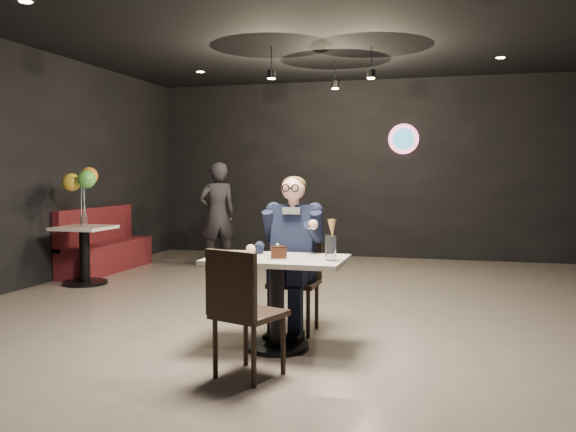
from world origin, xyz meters
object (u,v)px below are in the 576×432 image
(seated_man, at_px, (294,253))
(sundae_glass, at_px, (331,248))
(chair_far, at_px, (294,281))
(booth_bench, at_px, (107,240))
(passerby, at_px, (217,215))
(main_table, at_px, (277,303))
(chair_near, at_px, (249,312))
(balloon_vase, at_px, (84,221))
(side_table, at_px, (85,253))

(seated_man, xyz_separation_m, sundae_glass, (0.45, -0.59, 0.13))
(chair_far, relative_size, booth_bench, 0.49)
(passerby, bearing_deg, chair_far, 83.40)
(main_table, relative_size, chair_near, 1.20)
(sundae_glass, distance_m, booth_bench, 5.08)
(chair_near, bearing_deg, main_table, 109.50)
(main_table, bearing_deg, seated_man, 90.00)
(chair_far, relative_size, seated_man, 0.64)
(chair_near, distance_m, balloon_vase, 4.28)
(booth_bench, bearing_deg, main_table, -41.84)
(side_table, bearing_deg, balloon_vase, 0.00)
(chair_far, distance_m, balloon_vase, 3.59)
(seated_man, distance_m, balloon_vase, 3.57)
(sundae_glass, height_order, side_table, sundae_glass)
(chair_near, distance_m, booth_bench, 5.19)
(seated_man, height_order, side_table, seated_man)
(booth_bench, relative_size, passerby, 1.17)
(chair_far, height_order, seated_man, seated_man)
(chair_near, bearing_deg, passerby, 133.80)
(main_table, height_order, chair_near, chair_near)
(chair_near, xyz_separation_m, side_table, (-3.20, 2.83, -0.06))
(main_table, bearing_deg, booth_bench, 138.16)
(chair_near, relative_size, seated_man, 0.64)
(balloon_vase, bearing_deg, seated_man, -26.32)
(seated_man, height_order, passerby, passerby)
(sundae_glass, bearing_deg, balloon_vase, 149.18)
(chair_far, bearing_deg, seated_man, 0.00)
(balloon_vase, distance_m, passerby, 2.14)
(main_table, distance_m, seated_man, 0.65)
(main_table, bearing_deg, side_table, 146.31)
(seated_man, relative_size, sundae_glass, 7.43)
(main_table, distance_m, chair_far, 0.56)
(main_table, bearing_deg, chair_near, -90.00)
(chair_far, distance_m, seated_man, 0.26)
(main_table, relative_size, chair_far, 1.20)
(main_table, height_order, seated_man, seated_man)
(chair_near, distance_m, sundae_glass, 0.88)
(passerby, bearing_deg, chair_near, 76.10)
(booth_bench, bearing_deg, passerby, 31.42)
(chair_far, distance_m, chair_near, 1.24)
(sundae_glass, height_order, balloon_vase, sundae_glass)
(main_table, height_order, side_table, side_table)
(main_table, xyz_separation_m, booth_bench, (-3.50, 3.13, 0.09))
(sundae_glass, height_order, passerby, passerby)
(main_table, distance_m, chair_near, 0.70)
(chair_near, relative_size, balloon_vase, 6.46)
(main_table, relative_size, side_table, 1.37)
(chair_far, height_order, sundae_glass, sundae_glass)
(side_table, distance_m, balloon_vase, 0.42)
(booth_bench, relative_size, balloon_vase, 13.07)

